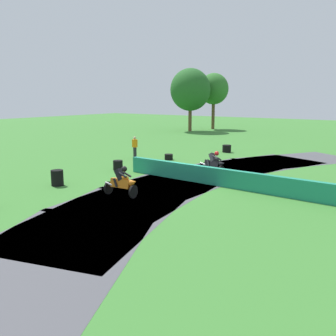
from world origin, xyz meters
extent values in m
plane|color=#38752D|center=(0.00, 0.00, 0.00)|extent=(120.00, 120.00, 0.00)
cube|color=#47474C|center=(3.26, 10.08, 0.00)|extent=(8.37, 9.53, 0.01)
cube|color=#47474C|center=(1.65, 6.91, 0.00)|extent=(7.51, 9.46, 0.01)
cube|color=#47474C|center=(0.56, 3.52, 0.00)|extent=(6.46, 9.14, 0.01)
cube|color=#47474C|center=(0.05, 0.00, 0.00)|extent=(5.24, 8.58, 0.01)
cube|color=#47474C|center=(0.10, -3.56, 0.00)|extent=(5.50, 8.71, 0.01)
cube|color=#47474C|center=(0.74, -7.06, 0.00)|extent=(6.69, 9.22, 0.01)
cube|color=#47474C|center=(1.93, -10.41, 0.00)|extent=(7.70, 9.49, 0.01)
cube|color=#1E8466|center=(5.38, -0.35, 0.45)|extent=(18.07, 1.47, 0.90)
cylinder|color=black|center=(1.20, 2.08, 0.28)|extent=(0.22, 0.76, 0.76)
cylinder|color=black|center=(-0.18, 2.32, 0.28)|extent=(0.22, 0.76, 0.76)
cube|color=black|center=(0.53, 2.29, 0.57)|extent=(1.05, 0.56, 0.47)
ellipsoid|color=black|center=(0.72, 2.34, 0.82)|extent=(0.49, 0.41, 0.32)
cone|color=black|center=(1.20, 2.21, 0.68)|extent=(0.43, 0.43, 0.48)
cylinder|color=#B2B2B7|center=(-0.09, 2.26, 0.53)|extent=(0.42, 0.20, 0.18)
cube|color=#28282D|center=(0.47, 2.43, 0.93)|extent=(0.52, 0.47, 0.63)
sphere|color=red|center=(0.70, 2.48, 1.20)|extent=(0.26, 0.26, 0.26)
cylinder|color=#28282D|center=(0.78, 2.55, 0.90)|extent=(0.43, 0.22, 0.24)
cylinder|color=#28282D|center=(0.72, 2.22, 1.01)|extent=(0.43, 0.22, 0.24)
cylinder|color=#28282D|center=(0.38, 2.50, 0.53)|extent=(0.27, 0.25, 0.42)
cylinder|color=#28282D|center=(0.32, 2.16, 0.65)|extent=(0.27, 0.25, 0.42)
cylinder|color=black|center=(0.10, -4.41, 0.30)|extent=(0.14, 0.67, 0.67)
cylinder|color=black|center=(-1.30, -4.52, 0.30)|extent=(0.14, 0.67, 0.67)
cube|color=orange|center=(-0.60, -4.43, 0.60)|extent=(1.02, 0.40, 0.43)
ellipsoid|color=orange|center=(-0.43, -4.38, 0.85)|extent=(0.46, 0.34, 0.27)
cone|color=orange|center=(0.07, -4.36, 0.71)|extent=(0.42, 0.38, 0.44)
cylinder|color=#B2B2B7|center=(-1.19, -4.60, 0.53)|extent=(0.41, 0.12, 0.17)
cube|color=black|center=(-0.69, -4.39, 0.97)|extent=(0.52, 0.36, 0.60)
sphere|color=black|center=(-0.47, -4.34, 1.25)|extent=(0.26, 0.26, 0.26)
cylinder|color=black|center=(-0.42, -4.19, 0.98)|extent=(0.43, 0.11, 0.24)
cylinder|color=black|center=(-0.39, -4.54, 1.02)|extent=(0.43, 0.11, 0.24)
cylinder|color=black|center=(-0.80, -4.26, 0.59)|extent=(0.28, 0.15, 0.42)
cylinder|color=black|center=(-0.77, -4.62, 0.64)|extent=(0.28, 0.15, 0.42)
cylinder|color=black|center=(-2.45, 10.52, 0.10)|extent=(0.70, 0.70, 0.20)
cylinder|color=black|center=(-2.45, 10.52, 0.30)|extent=(0.70, 0.70, 0.20)
cylinder|color=black|center=(-2.45, 10.52, 0.50)|extent=(0.70, 0.70, 0.20)
cylinder|color=black|center=(-4.35, 4.91, 0.10)|extent=(0.59, 0.59, 0.20)
cylinder|color=black|center=(-4.35, 4.91, 0.30)|extent=(0.59, 0.59, 0.20)
cylinder|color=black|center=(-4.78, -0.01, 0.10)|extent=(0.59, 0.59, 0.20)
cylinder|color=black|center=(-4.78, -0.01, 0.30)|extent=(0.59, 0.59, 0.20)
cylinder|color=black|center=(-4.78, -0.01, 0.50)|extent=(0.59, 0.59, 0.20)
cylinder|color=black|center=(-4.62, -4.75, 0.10)|extent=(0.61, 0.61, 0.20)
cylinder|color=black|center=(-4.62, -4.75, 0.30)|extent=(0.61, 0.61, 0.20)
cylinder|color=black|center=(-4.62, -4.75, 0.50)|extent=(0.61, 0.61, 0.20)
cylinder|color=black|center=(-4.62, -4.75, 0.70)|extent=(0.61, 0.61, 0.20)
cylinder|color=#232328|center=(-6.54, 3.77, 0.43)|extent=(0.24, 0.24, 0.86)
cube|color=orange|center=(-6.54, 3.77, 1.14)|extent=(0.34, 0.22, 0.56)
sphere|color=tan|center=(-6.54, 3.77, 1.53)|extent=(0.20, 0.20, 0.20)
cylinder|color=brown|center=(-13.57, 29.45, 1.90)|extent=(0.44, 0.44, 3.81)
ellipsoid|color=#2D6B28|center=(-13.57, 29.45, 5.52)|extent=(4.04, 4.04, 4.24)
cylinder|color=brown|center=(-14.59, 24.91, 1.58)|extent=(0.44, 0.44, 3.16)
ellipsoid|color=#235B23|center=(-14.59, 24.91, 5.35)|extent=(5.17, 5.17, 5.43)
camera|label=1|loc=(10.25, -16.52, 4.44)|focal=39.13mm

